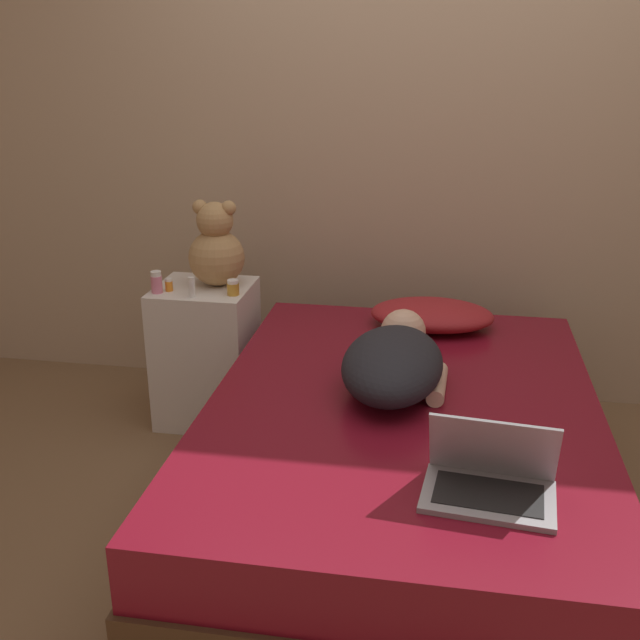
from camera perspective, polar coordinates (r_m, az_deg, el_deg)
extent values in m
plane|color=brown|center=(2.79, 5.96, -15.45)|extent=(12.00, 12.00, 0.00)
cube|color=tan|center=(3.49, 8.25, 14.74)|extent=(8.00, 0.06, 2.60)
cube|color=#4C331E|center=(2.71, 6.08, -12.79)|extent=(1.32, 1.85, 0.31)
cube|color=maroon|center=(2.58, 6.29, -8.05)|extent=(1.29, 1.81, 0.20)
cube|color=silver|center=(3.41, -8.62, -2.53)|extent=(0.41, 0.39, 0.63)
ellipsoid|color=maroon|center=(3.16, 8.52, 0.40)|extent=(0.51, 0.34, 0.11)
ellipsoid|color=black|center=(2.54, 5.54, -3.39)|extent=(0.36, 0.56, 0.20)
sphere|color=#DBAD8E|center=(2.87, 6.35, -0.89)|extent=(0.17, 0.17, 0.17)
cylinder|color=#DBAD8E|center=(2.59, 8.93, -4.82)|extent=(0.07, 0.25, 0.06)
cube|color=#9E9EA3|center=(2.05, 12.69, -13.01)|extent=(0.36, 0.26, 0.02)
cube|color=black|center=(2.05, 12.71, -12.79)|extent=(0.29, 0.18, 0.00)
cube|color=#9E9EA3|center=(2.05, 13.04, -9.45)|extent=(0.34, 0.13, 0.20)
cube|color=black|center=(2.05, 13.04, -9.45)|extent=(0.31, 0.11, 0.18)
sphere|color=tan|center=(3.29, -7.88, 4.72)|extent=(0.24, 0.24, 0.24)
sphere|color=tan|center=(3.25, -8.02, 7.53)|extent=(0.16, 0.16, 0.16)
sphere|color=tan|center=(3.26, -9.15, 8.50)|extent=(0.06, 0.06, 0.06)
sphere|color=tan|center=(3.22, -6.98, 8.47)|extent=(0.06, 0.06, 0.06)
cylinder|color=white|center=(3.17, -9.75, 2.34)|extent=(0.03, 0.03, 0.07)
cylinder|color=white|center=(3.15, -9.79, 3.09)|extent=(0.03, 0.03, 0.02)
cylinder|color=pink|center=(3.25, -12.34, 2.67)|extent=(0.05, 0.05, 0.07)
cylinder|color=white|center=(3.23, -12.40, 3.47)|extent=(0.04, 0.04, 0.02)
cylinder|color=gold|center=(3.17, -6.64, 2.36)|extent=(0.05, 0.05, 0.05)
cylinder|color=white|center=(3.16, -6.66, 2.93)|extent=(0.05, 0.05, 0.01)
cylinder|color=orange|center=(3.27, -11.43, 2.56)|extent=(0.03, 0.03, 0.04)
cylinder|color=white|center=(3.26, -11.47, 3.02)|extent=(0.03, 0.03, 0.01)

